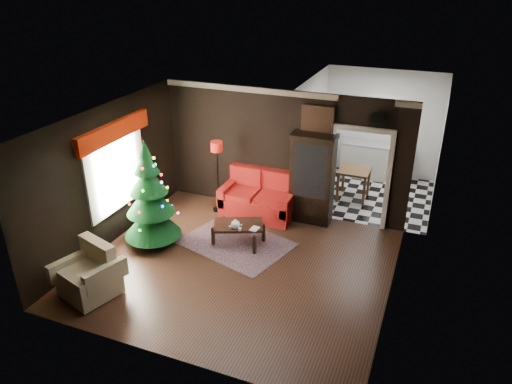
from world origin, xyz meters
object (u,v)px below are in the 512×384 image
at_px(floor_lamp, 218,177).
at_px(teapot, 235,224).
at_px(curio_cabinet, 312,181).
at_px(wall_clock, 377,120).
at_px(loveseat, 258,195).
at_px(armchair, 88,272).
at_px(kitchen_table, 353,184).
at_px(coffee_table, 239,233).
at_px(christmas_tree, 149,196).

height_order(floor_lamp, teapot, floor_lamp).
bearing_deg(curio_cabinet, wall_clock, 8.53).
height_order(loveseat, armchair, loveseat).
bearing_deg(kitchen_table, floor_lamp, -147.50).
xyz_separation_m(loveseat, teapot, (0.10, -1.48, 0.05)).
bearing_deg(kitchen_table, loveseat, -137.49).
relative_size(coffee_table, teapot, 4.81).
relative_size(christmas_tree, coffee_table, 2.22).
distance_m(curio_cabinet, kitchen_table, 1.67).
relative_size(christmas_tree, kitchen_table, 2.88).
bearing_deg(curio_cabinet, teapot, -121.64).
relative_size(floor_lamp, wall_clock, 5.21).
relative_size(curio_cabinet, christmas_tree, 0.88).
xyz_separation_m(coffee_table, teapot, (0.02, -0.20, 0.31)).
bearing_deg(curio_cabinet, kitchen_table, 65.56).
height_order(curio_cabinet, coffee_table, curio_cabinet).
xyz_separation_m(armchair, wall_clock, (3.95, 4.17, 1.92)).
bearing_deg(christmas_tree, curio_cabinet, 38.15).
relative_size(teapot, kitchen_table, 0.27).
relative_size(loveseat, floor_lamp, 1.02).
xyz_separation_m(floor_lamp, armchair, (-0.66, -3.67, -0.37)).
height_order(floor_lamp, wall_clock, wall_clock).
bearing_deg(christmas_tree, kitchen_table, 46.69).
height_order(loveseat, floor_lamp, floor_lamp).
relative_size(loveseat, christmas_tree, 0.79).
bearing_deg(loveseat, kitchen_table, 42.51).
height_order(loveseat, teapot, loveseat).
bearing_deg(coffee_table, floor_lamp, 130.52).
relative_size(floor_lamp, christmas_tree, 0.77).
bearing_deg(teapot, curio_cabinet, 58.36).
bearing_deg(curio_cabinet, floor_lamp, -171.40).
relative_size(teapot, wall_clock, 0.63).
height_order(floor_lamp, armchair, floor_lamp).
xyz_separation_m(curio_cabinet, teapot, (-1.05, -1.70, -0.40)).
distance_m(floor_lamp, armchair, 3.75).
distance_m(christmas_tree, teapot, 1.77).
xyz_separation_m(loveseat, kitchen_table, (1.80, 1.65, -0.12)).
bearing_deg(armchair, teapot, 70.92).
bearing_deg(coffee_table, curio_cabinet, 54.51).
bearing_deg(teapot, wall_clock, 39.94).
height_order(coffee_table, wall_clock, wall_clock).
distance_m(curio_cabinet, coffee_table, 1.99).
distance_m(armchair, kitchen_table, 6.40).
relative_size(curio_cabinet, kitchen_table, 2.53).
relative_size(curio_cabinet, armchair, 2.16).
bearing_deg(teapot, coffee_table, 96.95).
relative_size(floor_lamp, kitchen_table, 2.22).
height_order(teapot, kitchen_table, kitchen_table).
distance_m(floor_lamp, teapot, 1.76).
bearing_deg(armchair, kitchen_table, 75.50).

